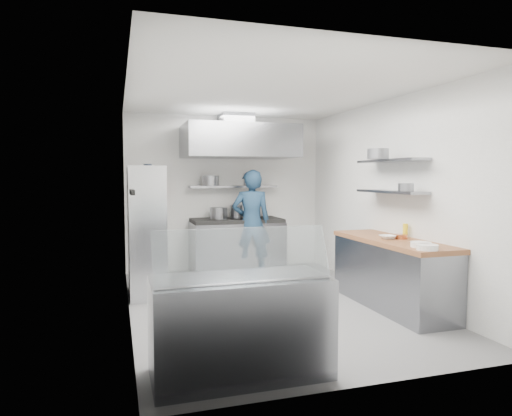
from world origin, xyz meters
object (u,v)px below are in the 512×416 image
object	(u,v)px
chef	(251,223)
wire_rack	(146,231)
display_case	(240,327)
gas_range	(237,247)

from	to	relation	value
chef	wire_rack	bearing A→B (deg)	35.29
chef	display_case	xyz separation A→B (m)	(-1.21, -3.75, -0.48)
wire_rack	display_case	world-z (taller)	wire_rack
chef	display_case	bearing A→B (deg)	83.14
wire_rack	display_case	xyz separation A→B (m)	(0.59, -2.94, -0.50)
gas_range	wire_rack	bearing A→B (deg)	-144.49
gas_range	chef	world-z (taller)	chef
wire_rack	display_case	size ratio (longest dim) A/B	1.23
chef	display_case	size ratio (longest dim) A/B	1.21
display_case	gas_range	bearing A→B (deg)	75.80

